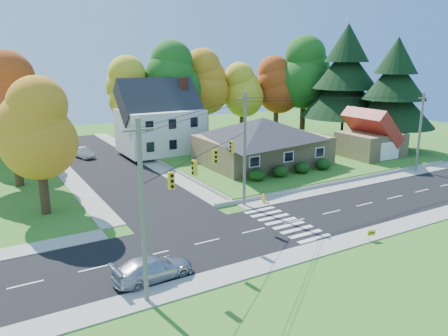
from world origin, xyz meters
The scene contains 26 objects.
ground centered at (0.00, 0.00, 0.00)m, with size 120.00×120.00×0.00m, color #3D7923.
road_main centered at (0.00, 0.00, 0.01)m, with size 90.00×8.00×0.02m, color black.
road_cross centered at (-8.00, 26.00, 0.01)m, with size 8.00×44.00×0.02m, color black.
sidewalk_north centered at (0.00, 5.00, 0.04)m, with size 90.00×2.00×0.08m, color #9C9A90.
sidewalk_south centered at (0.00, -5.00, 0.04)m, with size 90.00×2.00×0.08m, color #9C9A90.
lawn centered at (13.00, 21.00, 0.25)m, with size 30.00×30.00×0.50m, color #3D7923.
ranch_house centered at (8.00, 16.00, 3.27)m, with size 14.60×10.60×5.40m.
colonial_house centered at (0.04, 28.00, 4.58)m, with size 10.40×8.40×9.60m.
garage centered at (22.00, 11.99, 2.84)m, with size 7.30×6.30×4.60m.
hedge_row centered at (7.50, 9.80, 1.14)m, with size 10.70×1.70×1.27m.
traffic_infrastructure centered at (-0.15, 1.35, 5.15)m, with size 38.10×10.66×10.00m.
tree_lot_0 centered at (-2.00, 34.00, 8.31)m, with size 6.72×6.72×12.51m.
tree_lot_1 centered at (4.00, 33.00, 9.61)m, with size 7.84×7.84×14.60m.
tree_lot_2 centered at (10.00, 34.00, 8.96)m, with size 7.28×7.28×13.56m.
tree_lot_3 centered at (16.00, 33.00, 7.65)m, with size 6.16×6.16×11.47m.
tree_lot_4 centered at (22.00, 32.00, 8.31)m, with size 6.72×6.72×12.51m.
tree_lot_5 centered at (26.00, 30.00, 10.27)m, with size 8.40×8.40×15.64m.
conifer_east_a centered at (27.00, 22.00, 9.39)m, with size 12.80×12.80×16.96m.
conifer_east_b centered at (28.00, 14.00, 8.28)m, with size 11.20×11.20×14.84m.
tree_west_0 centered at (-17.00, 12.00, 7.15)m, with size 6.16×6.16×11.47m.
tree_west_1 centered at (-18.00, 22.00, 8.46)m, with size 7.28×7.28×13.56m.
tree_west_2 centered at (-17.00, 32.00, 7.81)m, with size 6.72×6.72×12.51m.
silver_sedan centered at (-13.30, -3.12, 0.73)m, with size 1.98×4.88×1.42m, color #B3B6C3.
white_car centered at (-9.43, 31.52, 0.68)m, with size 1.40×4.01×1.32m, color silver.
fire_hydrant centered at (0.40, 4.91, 0.41)m, with size 0.49×0.38×0.86m.
yard_sign centered at (2.31, -5.76, 0.57)m, with size 0.63×0.19×0.80m.
Camera 1 is at (-21.55, -25.58, 12.95)m, focal length 35.00 mm.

